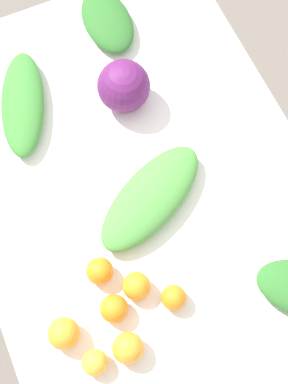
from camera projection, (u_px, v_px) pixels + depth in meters
The scene contains 13 objects.
ground_plane at pixel (144, 259), 2.22m from camera, with size 8.00×8.00×0.00m, color #70665B.
dining_table at pixel (144, 205), 1.59m from camera, with size 1.48×0.97×0.77m.
cabbage_purple at pixel (124, 86), 1.53m from camera, with size 0.15×0.15×0.15m, color #601E5B.
greens_bunch_chard at pixel (107, 21), 1.67m from camera, with size 0.25×0.15×0.06m, color #2D6B28.
greens_bunch_kale at pixel (151, 198), 1.46m from camera, with size 0.37×0.16×0.08m, color #4C933D.
greens_bunch_beet_tops at pixel (23, 103), 1.57m from camera, with size 0.35×0.13×0.07m, color #3D8433.
orange_0 at pixel (128, 348), 1.31m from camera, with size 0.08×0.08×0.08m, color orange.
orange_1 at pixel (174, 298), 1.36m from camera, with size 0.07×0.07×0.07m, color orange.
orange_2 at pixel (136, 286), 1.37m from camera, with size 0.07×0.07×0.07m, color orange.
orange_3 at pixel (95, 363), 1.31m from camera, with size 0.07×0.07×0.07m, color #F9A833.
orange_4 at pixel (64, 333), 1.33m from camera, with size 0.08×0.08×0.08m, color orange.
orange_5 at pixel (100, 271), 1.39m from camera, with size 0.07×0.07×0.07m, color orange.
orange_6 at pixel (114, 309), 1.35m from camera, with size 0.07×0.07×0.07m, color orange.
Camera 1 is at (-0.48, 0.21, 2.18)m, focal length 50.00 mm.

